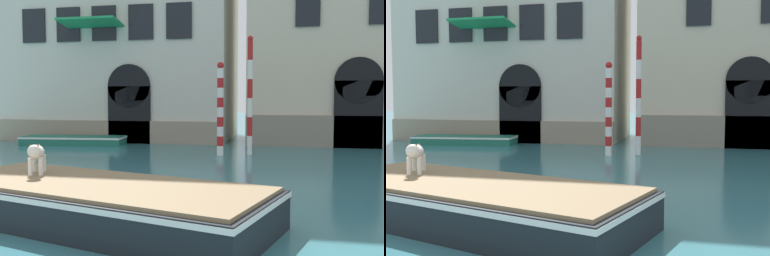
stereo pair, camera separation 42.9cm
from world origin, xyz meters
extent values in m
cube|color=gray|center=(-1.34, 16.02, 0.53)|extent=(11.23, 0.16, 1.05)
cube|color=black|center=(-0.14, 16.01, 1.33)|extent=(2.04, 0.14, 2.66)
cylinder|color=black|center=(-0.14, 16.01, 2.66)|extent=(2.04, 0.14, 2.04)
cube|color=black|center=(-4.93, 16.03, 5.58)|extent=(1.18, 0.10, 1.61)
cube|color=black|center=(-3.14, 16.03, 5.58)|extent=(1.18, 0.10, 1.61)
cube|color=black|center=(-1.34, 16.03, 5.58)|extent=(1.18, 0.10, 1.61)
cube|color=black|center=(0.46, 16.03, 5.58)|extent=(1.18, 0.10, 1.61)
cube|color=black|center=(2.25, 16.03, 5.58)|extent=(1.18, 0.10, 1.61)
cube|color=#1E8C51|center=(-1.73, 15.37, 5.53)|extent=(2.76, 1.40, 0.29)
cube|color=gray|center=(10.82, 16.02, 0.69)|extent=(11.09, 0.16, 1.37)
cube|color=black|center=(9.97, 16.01, 1.42)|extent=(1.96, 0.14, 2.85)
cylinder|color=black|center=(9.97, 16.01, 2.85)|extent=(1.96, 0.14, 1.96)
cube|color=black|center=(7.86, 16.03, 6.01)|extent=(1.02, 0.10, 1.73)
cube|color=black|center=(10.82, 16.03, 6.01)|extent=(1.02, 0.10, 1.73)
cube|color=black|center=(3.83, 3.24, 0.32)|extent=(6.52, 3.99, 0.64)
cube|color=white|center=(3.83, 3.24, 0.58)|extent=(6.56, 4.03, 0.08)
cube|color=#8C7251|center=(3.83, 3.24, 0.67)|extent=(6.30, 3.76, 0.06)
cylinder|color=silver|center=(2.57, 3.67, 0.86)|extent=(0.08, 0.08, 0.33)
cylinder|color=silver|center=(2.40, 3.60, 0.86)|extent=(0.08, 0.08, 0.33)
cylinder|color=silver|center=(2.38, 4.10, 0.86)|extent=(0.08, 0.08, 0.33)
cylinder|color=silver|center=(2.21, 4.03, 0.86)|extent=(0.08, 0.08, 0.33)
ellipsoid|color=silver|center=(2.39, 3.85, 1.10)|extent=(0.48, 0.67, 0.26)
ellipsoid|color=#AD7042|center=(2.35, 3.93, 1.17)|extent=(0.27, 0.32, 0.09)
sphere|color=silver|center=(2.52, 3.54, 1.16)|extent=(0.25, 0.25, 0.25)
cone|color=#AD7042|center=(2.58, 3.57, 1.25)|extent=(0.07, 0.07, 0.10)
cone|color=#AD7042|center=(2.46, 3.51, 1.25)|extent=(0.07, 0.07, 0.10)
cylinder|color=silver|center=(2.26, 4.16, 1.14)|extent=(0.14, 0.22, 0.18)
cube|color=#1E6651|center=(-2.42, 14.92, 0.20)|extent=(4.70, 1.84, 0.39)
cube|color=white|center=(-2.42, 14.92, 0.33)|extent=(4.73, 1.87, 0.08)
cube|color=#8C7251|center=(-2.42, 14.92, 0.18)|extent=(2.61, 1.28, 0.35)
cylinder|color=white|center=(4.65, 12.50, 0.18)|extent=(0.24, 0.24, 0.36)
cylinder|color=#B21E1E|center=(4.65, 12.50, 0.53)|extent=(0.24, 0.24, 0.36)
cylinder|color=white|center=(4.65, 12.50, 0.89)|extent=(0.24, 0.24, 0.36)
cylinder|color=#B21E1E|center=(4.65, 12.50, 1.25)|extent=(0.24, 0.24, 0.36)
cylinder|color=white|center=(4.65, 12.50, 1.60)|extent=(0.24, 0.24, 0.36)
cylinder|color=#B21E1E|center=(4.65, 12.50, 1.96)|extent=(0.24, 0.24, 0.36)
cylinder|color=white|center=(4.65, 12.50, 2.31)|extent=(0.24, 0.24, 0.36)
cylinder|color=#B21E1E|center=(4.65, 12.50, 2.67)|extent=(0.24, 0.24, 0.36)
cylinder|color=white|center=(4.65, 12.50, 3.02)|extent=(0.24, 0.24, 0.36)
sphere|color=#B21E1E|center=(4.65, 12.50, 3.31)|extent=(0.25, 0.25, 0.25)
cylinder|color=white|center=(5.69, 12.97, 0.35)|extent=(0.19, 0.19, 0.70)
cylinder|color=#B21E1E|center=(5.69, 12.97, 1.06)|extent=(0.19, 0.19, 0.70)
cylinder|color=white|center=(5.69, 12.97, 1.76)|extent=(0.19, 0.19, 0.70)
cylinder|color=#B21E1E|center=(5.69, 12.97, 2.46)|extent=(0.19, 0.19, 0.70)
cylinder|color=white|center=(5.69, 12.97, 3.17)|extent=(0.19, 0.19, 0.70)
cylinder|color=#B21E1E|center=(5.69, 12.97, 3.87)|extent=(0.19, 0.19, 0.70)
sphere|color=#B21E1E|center=(5.69, 12.97, 4.31)|extent=(0.20, 0.20, 0.20)
camera|label=1|loc=(7.00, -3.82, 2.14)|focal=42.00mm
camera|label=2|loc=(7.42, -3.73, 2.14)|focal=42.00mm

